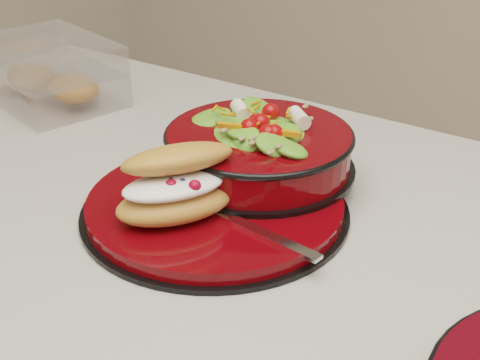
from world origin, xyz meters
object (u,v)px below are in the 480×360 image
Objects in this scene: salad_bowl at (259,143)px; fork at (244,224)px; dinner_plate at (215,206)px; croissant at (178,185)px; pastry_box at (50,73)px.

salad_bowl is 1.30× the size of fork.
croissant is (-0.01, -0.05, 0.05)m from dinner_plate.
salad_bowl is at bearing 28.30° from croissant.
dinner_plate is 0.45m from pastry_box.
salad_bowl is at bearing 89.21° from dinner_plate.
pastry_box is (-0.48, 0.17, 0.02)m from fork.
croissant is 0.63× the size of pastry_box.
pastry_box is at bearing 77.62° from fork.
fork is at bearing -26.41° from dinner_plate.
pastry_box is (-0.42, 0.14, 0.03)m from dinner_plate.
fork is (0.06, -0.03, 0.01)m from dinner_plate.
fork is at bearing -40.21° from croissant.
croissant is (-0.01, -0.14, 0.00)m from salad_bowl.
pastry_box reaches higher than fork.
fork reaches higher than dinner_plate.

